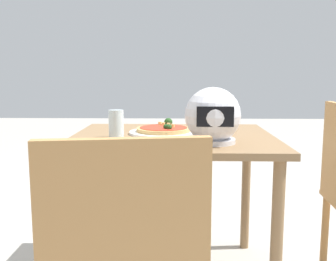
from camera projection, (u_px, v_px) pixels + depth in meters
name	position (u px, v px, depth m)	size (l,w,h in m)	color
dining_table	(173.00, 155.00, 1.89)	(0.97, 0.84, 0.74)	olive
pizza_plate	(163.00, 132.00, 1.93)	(0.34, 0.34, 0.01)	white
pizza	(164.00, 129.00, 1.93)	(0.27, 0.27, 0.06)	tan
motorcycle_helmet	(213.00, 117.00, 1.66)	(0.24, 0.24, 0.24)	silver
drinking_glass	(116.00, 124.00, 1.80)	(0.07, 0.07, 0.13)	silver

